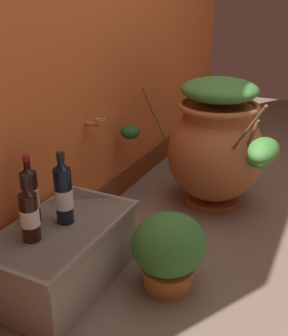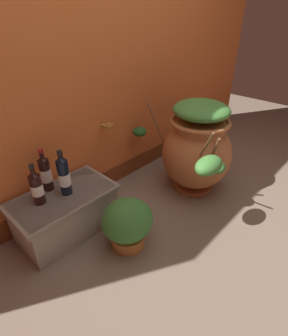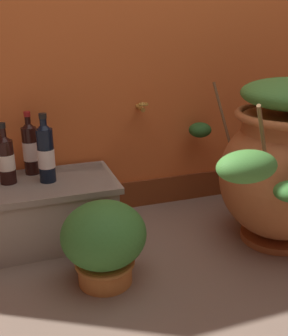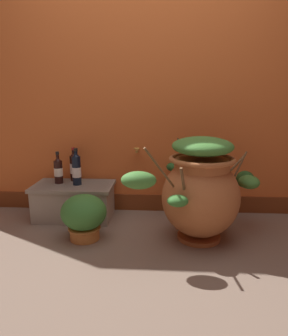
{
  "view_description": "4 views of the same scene",
  "coord_description": "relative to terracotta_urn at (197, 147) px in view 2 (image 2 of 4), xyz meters",
  "views": [
    {
      "loc": [
        -1.9,
        -0.16,
        1.27
      ],
      "look_at": [
        0.01,
        0.78,
        0.36
      ],
      "focal_mm": 44.64,
      "sensor_mm": 36.0,
      "label": 1
    },
    {
      "loc": [
        -1.32,
        -0.55,
        1.44
      ],
      "look_at": [
        -0.05,
        0.64,
        0.37
      ],
      "focal_mm": 28.41,
      "sensor_mm": 36.0,
      "label": 2
    },
    {
      "loc": [
        -0.74,
        -0.99,
        1.05
      ],
      "look_at": [
        -0.17,
        0.69,
        0.4
      ],
      "focal_mm": 43.15,
      "sensor_mm": 36.0,
      "label": 3
    },
    {
      "loc": [
        0.18,
        -1.77,
        1.1
      ],
      "look_at": [
        0.02,
        0.67,
        0.52
      ],
      "focal_mm": 33.09,
      "sensor_mm": 36.0,
      "label": 4
    }
  ],
  "objects": [
    {
      "name": "wine_bottle_right",
      "position": [
        -1.24,
        0.4,
        0.04
      ],
      "size": [
        0.08,
        0.08,
        0.29
      ],
      "color": "black",
      "rests_on": "stone_ledge"
    },
    {
      "name": "stone_ledge",
      "position": [
        -1.1,
        0.37,
        -0.23
      ],
      "size": [
        0.72,
        0.41,
        0.31
      ],
      "color": "#9E9384",
      "rests_on": "ground_plane"
    },
    {
      "name": "wine_bottle_left",
      "position": [
        -1.13,
        0.5,
        0.05
      ],
      "size": [
        0.08,
        0.08,
        0.32
      ],
      "color": "black",
      "rests_on": "stone_ledge"
    },
    {
      "name": "back_wall",
      "position": [
        -0.47,
        0.69,
        0.89
      ],
      "size": [
        4.4,
        0.33,
        2.6
      ],
      "color": "#D6662D",
      "rests_on": "ground_plane"
    },
    {
      "name": "ground_plane",
      "position": [
        -0.47,
        -0.51,
        -0.4
      ],
      "size": [
        7.0,
        7.0,
        0.0
      ],
      "primitive_type": "plane",
      "color": "#7A6656"
    },
    {
      "name": "potted_shrub",
      "position": [
        -0.9,
        -0.07,
        -0.21
      ],
      "size": [
        0.35,
        0.33,
        0.36
      ],
      "color": "#CC7F3D",
      "rests_on": "ground_plane"
    },
    {
      "name": "wine_bottle_middle",
      "position": [
        -1.06,
        0.36,
        0.06
      ],
      "size": [
        0.08,
        0.08,
        0.33
      ],
      "color": "black",
      "rests_on": "stone_ledge"
    },
    {
      "name": "terracotta_urn",
      "position": [
        0.0,
        0.0,
        0.0
      ],
      "size": [
        1.05,
        0.99,
        0.8
      ],
      "color": "#B26638",
      "rests_on": "ground_plane"
    }
  ]
}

